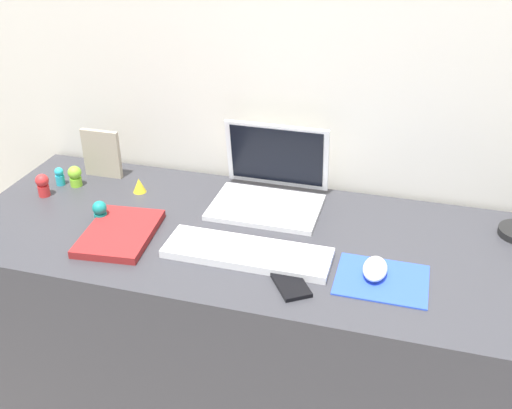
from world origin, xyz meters
TOP-DOWN VIEW (x-y plane):
  - back_wall at (0.00, 0.35)m, footprint 2.78×0.05m
  - desk at (0.00, 0.00)m, footprint 1.58×0.61m
  - laptop at (-0.02, 0.19)m, footprint 0.30×0.25m
  - keyboard at (-0.00, -0.10)m, footprint 0.41×0.13m
  - mousepad at (0.33, -0.11)m, footprint 0.21×0.17m
  - mouse at (0.31, -0.10)m, footprint 0.06×0.10m
  - cell_phone at (0.12, -0.18)m, footprint 0.12×0.14m
  - notebook_pad at (-0.34, -0.10)m, footprint 0.19×0.26m
  - picture_frame at (-0.55, 0.21)m, footprint 0.12×0.02m
  - toy_figurine_teal at (-0.43, -0.05)m, footprint 0.04×0.04m
  - toy_figurine_lime at (-0.60, 0.12)m, footprint 0.04×0.04m
  - toy_figurine_cyan at (-0.65, 0.12)m, footprint 0.03×0.03m
  - toy_figurine_red at (-0.66, 0.04)m, footprint 0.04×0.04m
  - toy_figurine_yellow at (-0.40, 0.14)m, footprint 0.04×0.04m

SIDE VIEW (x-z plane):
  - desk at x=0.00m, z-range 0.00..0.74m
  - mousepad at x=0.33m, z-range 0.74..0.74m
  - cell_phone at x=0.12m, z-range 0.74..0.75m
  - keyboard at x=0.00m, z-range 0.74..0.76m
  - notebook_pad at x=-0.34m, z-range 0.74..0.76m
  - mouse at x=0.31m, z-range 0.74..0.78m
  - toy_figurine_yellow at x=-0.40m, z-range 0.74..0.78m
  - back_wall at x=0.00m, z-range 0.00..1.53m
  - toy_figurine_cyan at x=-0.65m, z-range 0.74..0.80m
  - toy_figurine_teal at x=-0.43m, z-range 0.74..0.80m
  - toy_figurine_lime at x=-0.60m, z-range 0.74..0.81m
  - toy_figurine_red at x=-0.66m, z-range 0.74..0.81m
  - laptop at x=-0.02m, z-range 0.69..0.90m
  - picture_frame at x=-0.55m, z-range 0.74..0.89m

